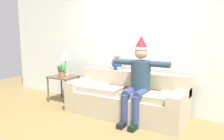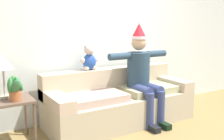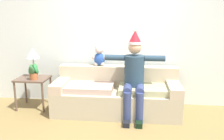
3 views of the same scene
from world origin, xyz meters
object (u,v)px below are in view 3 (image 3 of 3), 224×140
at_px(teddy_bear, 99,57).
at_px(table_lamp, 33,55).
at_px(person_seated, 134,74).
at_px(couch, 117,95).
at_px(potted_plant, 34,72).
at_px(side_table, 33,82).

bearing_deg(teddy_bear, table_lamp, -173.33).
xyz_separation_m(person_seated, table_lamp, (-1.88, 0.27, 0.24)).
relative_size(couch, potted_plant, 7.36).
bearing_deg(person_seated, side_table, 174.56).
xyz_separation_m(couch, side_table, (-1.56, 0.02, 0.17)).
height_order(couch, table_lamp, table_lamp).
height_order(teddy_bear, table_lamp, teddy_bear).
distance_m(table_lamp, potted_plant, 0.35).
bearing_deg(person_seated, teddy_bear, 147.54).
xyz_separation_m(side_table, table_lamp, (-0.00, 0.10, 0.51)).
xyz_separation_m(teddy_bear, potted_plant, (-1.14, -0.35, -0.23)).
xyz_separation_m(table_lamp, potted_plant, (0.08, -0.21, -0.27)).
height_order(side_table, potted_plant, potted_plant).
xyz_separation_m(teddy_bear, table_lamp, (-1.22, -0.14, 0.04)).
xyz_separation_m(couch, teddy_bear, (-0.35, 0.26, 0.64)).
xyz_separation_m(couch, potted_plant, (-1.49, -0.09, 0.41)).
bearing_deg(teddy_bear, potted_plant, -162.98).
relative_size(person_seated, side_table, 2.60).
height_order(person_seated, teddy_bear, person_seated).
bearing_deg(potted_plant, couch, 3.49).
xyz_separation_m(person_seated, teddy_bear, (-0.66, 0.42, 0.20)).
bearing_deg(side_table, potted_plant, -54.73).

